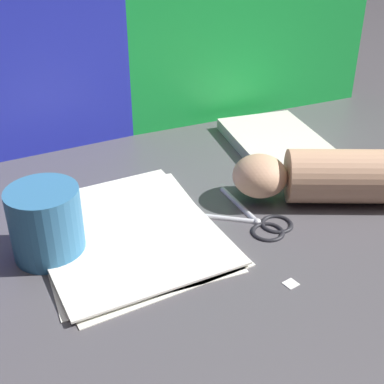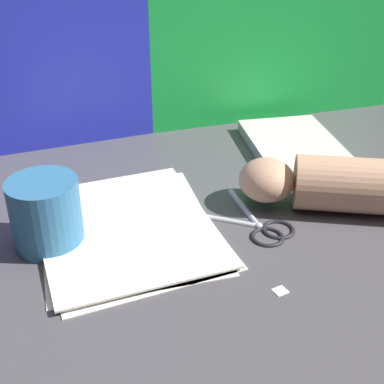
{
  "view_description": "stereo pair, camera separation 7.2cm",
  "coord_description": "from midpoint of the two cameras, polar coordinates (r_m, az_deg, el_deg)",
  "views": [
    {
      "loc": [
        -0.31,
        -0.5,
        0.43
      ],
      "look_at": [
        -0.04,
        0.06,
        0.06
      ],
      "focal_mm": 50.0,
      "sensor_mm": 36.0,
      "label": 1
    },
    {
      "loc": [
        -0.24,
        -0.53,
        0.43
      ],
      "look_at": [
        -0.04,
        0.06,
        0.06
      ],
      "focal_mm": 50.0,
      "sensor_mm": 36.0,
      "label": 2
    }
  ],
  "objects": [
    {
      "name": "backdrop_panel_center",
      "position": [
        1.04,
        6.98,
        18.78
      ],
      "size": [
        0.7,
        0.04,
        0.44
      ],
      "color": "green",
      "rests_on": "ground_plane"
    },
    {
      "name": "hand_forearm",
      "position": [
        0.82,
        17.33,
        0.76
      ],
      "size": [
        0.27,
        0.19,
        0.08
      ],
      "color": "tan",
      "rests_on": "ground_plane"
    },
    {
      "name": "ground_plane",
      "position": [
        0.72,
        7.46,
        -6.05
      ],
      "size": [
        6.0,
        6.0,
        0.0
      ],
      "primitive_type": "plane",
      "color": "#4C494F"
    },
    {
      "name": "paper_scrap_far",
      "position": [
        0.66,
        12.56,
        -10.35
      ],
      "size": [
        0.02,
        0.02,
        0.0
      ],
      "color": "white",
      "rests_on": "ground_plane"
    },
    {
      "name": "paper_stack",
      "position": [
        0.75,
        -4.26,
        -3.95
      ],
      "size": [
        0.25,
        0.3,
        0.01
      ],
      "color": "white",
      "rests_on": "ground_plane"
    },
    {
      "name": "paper_scrap_near",
      "position": [
        0.71,
        6.47,
        -6.38
      ],
      "size": [
        0.01,
        0.02,
        0.0
      ],
      "color": "white",
      "rests_on": "ground_plane"
    },
    {
      "name": "book_closed",
      "position": [
        0.99,
        12.92,
        4.76
      ],
      "size": [
        0.18,
        0.24,
        0.02
      ],
      "color": "silver",
      "rests_on": "ground_plane"
    },
    {
      "name": "scissors",
      "position": [
        0.77,
        9.86,
        -3.49
      ],
      "size": [
        0.14,
        0.16,
        0.01
      ],
      "color": "silver",
      "rests_on": "ground_plane"
    },
    {
      "name": "paper_scrap_mid",
      "position": [
        0.7,
        6.24,
        -7.43
      ],
      "size": [
        0.03,
        0.03,
        0.0
      ],
      "color": "white",
      "rests_on": "ground_plane"
    },
    {
      "name": "mug",
      "position": [
        0.72,
        -12.56,
        -2.34
      ],
      "size": [
        0.09,
        0.09,
        0.1
      ],
      "color": "teal",
      "rests_on": "ground_plane"
    },
    {
      "name": "backdrop_panel_left",
      "position": [
        0.94,
        -12.64,
        17.72
      ],
      "size": [
        0.68,
        0.04,
        0.46
      ],
      "color": "#2833D1",
      "rests_on": "ground_plane"
    }
  ]
}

